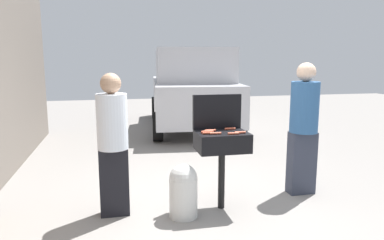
% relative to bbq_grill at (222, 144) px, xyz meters
% --- Properties ---
extents(ground_plane, '(24.00, 24.00, 0.00)m').
position_rel_bbq_grill_xyz_m(ground_plane, '(-0.04, 0.08, -0.79)').
color(ground_plane, gray).
extents(bbq_grill, '(0.60, 0.44, 0.93)m').
position_rel_bbq_grill_xyz_m(bbq_grill, '(0.00, 0.00, 0.00)').
color(bbq_grill, black).
rests_on(bbq_grill, ground).
extents(grill_lid_open, '(0.60, 0.05, 0.42)m').
position_rel_bbq_grill_xyz_m(grill_lid_open, '(-0.00, 0.22, 0.35)').
color(grill_lid_open, black).
rests_on(grill_lid_open, bbq_grill).
extents(hot_dog_0, '(0.13, 0.04, 0.03)m').
position_rel_bbq_grill_xyz_m(hot_dog_0, '(-0.19, -0.01, 0.16)').
color(hot_dog_0, '#AD4228').
rests_on(hot_dog_0, bbq_grill).
extents(hot_dog_1, '(0.13, 0.03, 0.03)m').
position_rel_bbq_grill_xyz_m(hot_dog_1, '(-0.11, -0.10, 0.16)').
color(hot_dog_1, '#C6593D').
rests_on(hot_dog_1, bbq_grill).
extents(hot_dog_2, '(0.13, 0.03, 0.03)m').
position_rel_bbq_grill_xyz_m(hot_dog_2, '(-0.12, 0.07, 0.16)').
color(hot_dog_2, '#B74C33').
rests_on(hot_dog_2, bbq_grill).
extents(hot_dog_3, '(0.13, 0.03, 0.03)m').
position_rel_bbq_grill_xyz_m(hot_dog_3, '(0.09, -0.15, 0.16)').
color(hot_dog_3, '#C6593D').
rests_on(hot_dog_3, bbq_grill).
extents(hot_dog_4, '(0.13, 0.03, 0.03)m').
position_rel_bbq_grill_xyz_m(hot_dog_4, '(0.18, -0.11, 0.16)').
color(hot_dog_4, '#C6593D').
rests_on(hot_dog_4, bbq_grill).
extents(hot_dog_5, '(0.13, 0.04, 0.03)m').
position_rel_bbq_grill_xyz_m(hot_dog_5, '(-0.16, 0.02, 0.16)').
color(hot_dog_5, '#C6593D').
rests_on(hot_dog_5, bbq_grill).
extents(hot_dog_6, '(0.13, 0.03, 0.03)m').
position_rel_bbq_grill_xyz_m(hot_dog_6, '(-0.19, -0.07, 0.16)').
color(hot_dog_6, '#AD4228').
rests_on(hot_dog_6, bbq_grill).
extents(hot_dog_7, '(0.13, 0.03, 0.03)m').
position_rel_bbq_grill_xyz_m(hot_dog_7, '(0.14, 0.12, 0.16)').
color(hot_dog_7, '#B74C33').
rests_on(hot_dog_7, bbq_grill).
extents(propane_tank, '(0.32, 0.32, 0.62)m').
position_rel_bbq_grill_xyz_m(propane_tank, '(-0.49, -0.15, -0.47)').
color(propane_tank, silver).
rests_on(propane_tank, ground).
extents(person_left, '(0.34, 0.34, 1.62)m').
position_rel_bbq_grill_xyz_m(person_left, '(-1.25, 0.08, 0.10)').
color(person_left, black).
rests_on(person_left, ground).
extents(person_right, '(0.36, 0.36, 1.73)m').
position_rel_bbq_grill_xyz_m(person_right, '(1.18, 0.25, 0.15)').
color(person_right, '#333847').
rests_on(person_right, ground).
extents(parked_minivan, '(2.38, 4.57, 2.02)m').
position_rel_bbq_grill_xyz_m(parked_minivan, '(0.74, 5.09, 0.24)').
color(parked_minivan, '#B7B7BC').
rests_on(parked_minivan, ground).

